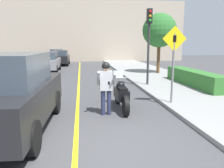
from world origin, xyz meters
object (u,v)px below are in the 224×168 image
suv_nearby (11,93)px  parked_car_grey (48,62)px  crossing_sign (174,57)px  street_tree (159,31)px  parked_car_black (61,57)px  motorcycle (121,95)px  person_biker (106,83)px  parked_car_red (57,55)px  traffic_light (149,33)px

suv_nearby → parked_car_grey: bearing=94.2°
crossing_sign → street_tree: bearing=73.5°
parked_car_black → crossing_sign: bearing=-72.2°
motorcycle → person_biker: person_biker is taller
parked_car_red → motorcycle: bearing=-78.7°
parked_car_black → parked_car_red: same height
suv_nearby → crossing_sign: 5.53m
street_tree → parked_car_black: bearing=131.8°
parked_car_grey → street_tree: bearing=-20.0°
traffic_light → parked_car_red: (-6.78, 19.11, -2.04)m
motorcycle → traffic_light: 5.08m
person_biker → parked_car_grey: size_ratio=0.42×
person_biker → parked_car_grey: (-3.60, 12.30, -0.22)m
crossing_sign → parked_car_grey: 13.16m
crossing_sign → street_tree: 8.91m
motorcycle → traffic_light: traffic_light is taller
traffic_light → street_tree: size_ratio=0.90×
person_biker → parked_car_grey: 12.82m
person_biker → suv_nearby: (-2.62, -1.02, -0.03)m
person_biker → crossing_sign: 2.77m
parked_car_black → street_tree: bearing=-48.2°
suv_nearby → parked_car_grey: suv_nearby is taller
person_biker → traffic_light: 5.62m
parked_car_grey → person_biker: bearing=-73.7°
suv_nearby → crossing_sign: bearing=18.5°
person_biker → crossing_sign: bearing=15.6°
suv_nearby → parked_car_black: (-0.45, 19.25, -0.19)m
crossing_sign → person_biker: bearing=-164.4°
motorcycle → parked_car_red: size_ratio=0.54×
parked_car_grey → parked_car_red: (-0.37, 11.33, 0.00)m
motorcycle → crossing_sign: 2.36m
traffic_light → parked_car_black: bearing=113.2°
person_biker → street_tree: street_tree is taller
suv_nearby → parked_car_black: suv_nearby is taller
street_tree → parked_car_red: bearing=122.0°
crossing_sign → parked_car_red: size_ratio=0.67×
parked_car_red → suv_nearby: bearing=-86.9°
suv_nearby → parked_car_red: bearing=93.1°
traffic_light → parked_car_grey: bearing=129.5°
motorcycle → suv_nearby: 3.65m
person_biker → parked_car_black: bearing=99.5°
crossing_sign → parked_car_black: crossing_sign is taller
parked_car_red → street_tree: bearing=-58.0°
motorcycle → suv_nearby: size_ratio=0.47×
motorcycle → street_tree: street_tree is taller
traffic_light → parked_car_red: bearing=109.5°
person_biker → traffic_light: (2.81, 4.51, 1.82)m
parked_car_grey → parked_car_black: bearing=84.8°
parked_car_grey → crossing_sign: bearing=-61.9°
traffic_light → suv_nearby: bearing=-134.4°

